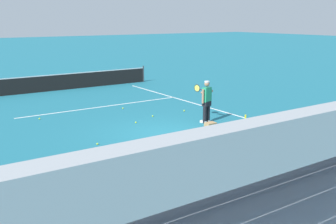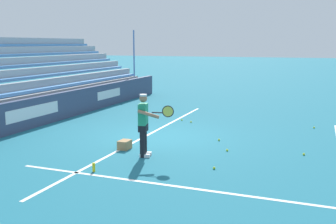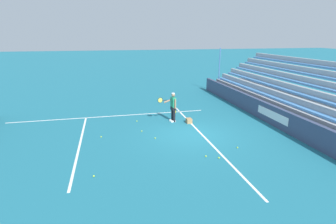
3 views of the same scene
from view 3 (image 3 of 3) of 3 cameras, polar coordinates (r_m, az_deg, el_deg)
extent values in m
plane|color=#1E6B7F|center=(13.59, 5.16, -4.83)|extent=(160.00, 160.00, 0.00)
cube|color=white|center=(13.74, 7.15, -4.63)|extent=(12.00, 0.10, 0.01)
cube|color=white|center=(16.86, -12.34, -0.89)|extent=(0.10, 12.00, 0.01)
cube|color=white|center=(13.06, -18.62, -6.54)|extent=(8.22, 0.10, 0.01)
cube|color=#384260|center=(15.61, 22.79, -1.11)|extent=(21.09, 0.24, 1.10)
cube|color=silver|center=(15.80, 21.70, -0.58)|extent=(2.80, 0.01, 0.44)
cube|color=#9EA3A8|center=(17.24, 29.85, -0.46)|extent=(20.04, 4.00, 1.10)
cube|color=#4C89CC|center=(16.05, 25.95, 1.30)|extent=(19.64, 0.40, 0.12)
cube|color=#9EA3A8|center=(16.19, 26.78, 1.85)|extent=(20.04, 0.24, 0.45)
cube|color=#4C89CC|center=(16.46, 28.32, 2.95)|extent=(19.64, 0.40, 0.12)
cube|color=#9EA3A8|center=(16.62, 29.12, 3.46)|extent=(20.04, 0.24, 0.45)
cube|color=#4C89CC|center=(16.92, 30.58, 4.51)|extent=(19.64, 0.40, 0.12)
cube|color=#9EA3A8|center=(17.09, 31.34, 4.99)|extent=(20.04, 0.24, 0.45)
cube|color=#4C89CC|center=(17.41, 32.73, 5.98)|extent=(19.64, 0.40, 0.12)
cylinder|color=#4C70B2|center=(23.98, 11.08, 8.96)|extent=(0.08, 0.08, 3.85)
cylinder|color=black|center=(15.27, 1.34, -0.60)|extent=(0.15, 0.15, 0.88)
cylinder|color=black|center=(15.46, 0.98, -0.38)|extent=(0.15, 0.15, 0.88)
cube|color=white|center=(15.37, 1.13, -2.04)|extent=(0.17, 0.30, 0.09)
cube|color=white|center=(15.55, 0.77, -1.80)|extent=(0.17, 0.30, 0.09)
cube|color=black|center=(15.27, 1.16, 0.80)|extent=(0.38, 0.29, 0.20)
cube|color=#239366|center=(15.17, 1.17, 2.15)|extent=(0.40, 0.28, 0.58)
sphere|color=#A37556|center=(15.07, 1.15, 3.73)|extent=(0.21, 0.21, 0.21)
cylinder|color=white|center=(15.05, 1.15, 4.06)|extent=(0.20, 0.20, 0.05)
cylinder|color=#A37556|center=(14.97, 1.58, 1.79)|extent=(0.09, 0.09, 0.56)
cylinder|color=#A37556|center=(15.29, 0.09, 2.46)|extent=(0.21, 0.59, 0.24)
cylinder|color=black|center=(15.18, -0.73, 2.55)|extent=(0.09, 0.30, 0.03)
torus|color=black|center=(15.06, -1.70, 2.59)|extent=(0.09, 0.31, 0.31)
cylinder|color=#D6D14C|center=(15.06, -1.70, 2.59)|extent=(0.06, 0.27, 0.27)
cube|color=#A87F51|center=(15.24, 4.58, -1.90)|extent=(0.40, 0.30, 0.26)
sphere|color=#CCE533|center=(13.92, -5.74, -4.16)|extent=(0.07, 0.07, 0.07)
sphere|color=#CCE533|center=(12.96, -2.83, -5.70)|extent=(0.07, 0.07, 0.07)
sphere|color=#CCE533|center=(12.30, 14.87, -7.50)|extent=(0.07, 0.07, 0.07)
sphere|color=#CCE533|center=(11.18, 11.01, -9.75)|extent=(0.07, 0.07, 0.07)
sphere|color=#CCE533|center=(15.54, -6.79, -1.98)|extent=(0.07, 0.07, 0.07)
sphere|color=#CCE533|center=(10.05, -15.86, -13.26)|extent=(0.07, 0.07, 0.07)
sphere|color=#CCE533|center=(11.23, 8.24, -9.49)|extent=(0.07, 0.07, 0.07)
sphere|color=#CCE533|center=(13.52, -14.34, -5.26)|extent=(0.07, 0.07, 0.07)
cylinder|color=yellow|center=(17.13, 1.63, 0.14)|extent=(0.07, 0.07, 0.22)
camera|label=1|loc=(16.16, 61.83, 5.16)|focal=42.00mm
camera|label=2|loc=(23.84, -15.09, 11.40)|focal=42.00mm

